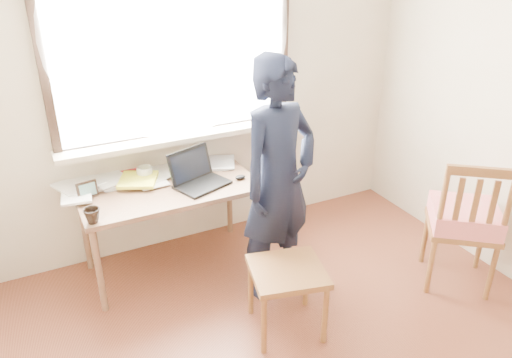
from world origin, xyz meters
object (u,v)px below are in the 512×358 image
side_chair (464,219)px  mug_dark (92,216)px  mug_white (145,173)px  work_chair (287,278)px  person (278,181)px  laptop (197,176)px  desk (169,196)px

side_chair → mug_dark: bearing=160.3°
mug_white → mug_dark: 0.66m
work_chair → person: 0.63m
work_chair → person: bearing=69.3°
person → side_chair: bearing=-40.2°
mug_white → side_chair: size_ratio=0.12×
mug_white → work_chair: mug_white is taller
laptop → mug_white: 0.40m
laptop → side_chair: 1.89m
laptop → person: bearing=-54.0°
laptop → mug_dark: size_ratio=4.24×
desk → mug_dark: size_ratio=12.20×
mug_white → person: person is taller
mug_dark → person: bearing=-14.4°
desk → laptop: (0.21, -0.03, 0.13)m
mug_dark → side_chair: 2.48m
desk → mug_dark: 0.63m
mug_dark → laptop: bearing=15.9°
desk → laptop: laptop is taller
work_chair → person: person is taller
desk → laptop: 0.25m
work_chair → side_chair: 1.35m
laptop → mug_dark: laptop is taller
laptop → person: (0.38, -0.52, 0.10)m
work_chair → person: size_ratio=0.32×
mug_white → laptop: bearing=-38.6°
mug_dark → work_chair: size_ratio=0.19×
mug_white → work_chair: 1.34m
desk → side_chair: 2.07m
work_chair → mug_dark: bearing=144.8°
desk → mug_white: (-0.11, 0.22, 0.12)m
mug_white → side_chair: side_chair is taller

